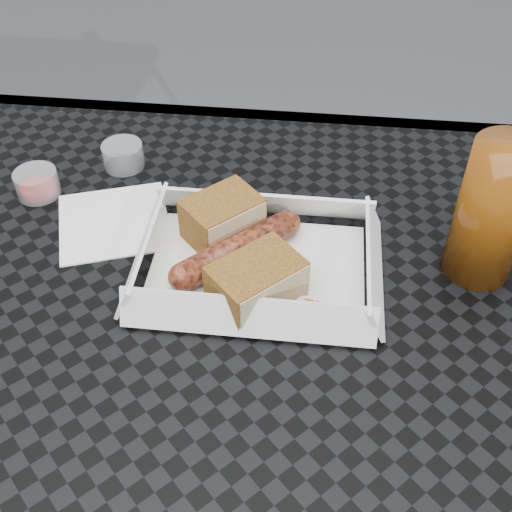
{
  "coord_description": "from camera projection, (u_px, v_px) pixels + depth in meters",
  "views": [
    {
      "loc": [
        0.13,
        -0.38,
        1.22
      ],
      "look_at": [
        0.07,
        0.08,
        0.78
      ],
      "focal_mm": 45.0,
      "sensor_mm": 36.0,
      "label": 1
    }
  ],
  "objects": [
    {
      "name": "patio_table",
      "position": [
        176.0,
        375.0,
        0.66
      ],
      "size": [
        0.8,
        0.8,
        0.74
      ],
      "color": "black",
      "rests_on": "ground"
    },
    {
      "name": "food_tray",
      "position": [
        257.0,
        269.0,
        0.66
      ],
      "size": [
        0.22,
        0.15,
        0.0
      ],
      "primitive_type": "cube",
      "color": "white",
      "rests_on": "patio_table"
    },
    {
      "name": "bratwurst",
      "position": [
        237.0,
        249.0,
        0.66
      ],
      "size": [
        0.13,
        0.12,
        0.03
      ],
      "rotation": [
        0.0,
        0.0,
        0.76
      ],
      "color": "brown",
      "rests_on": "food_tray"
    },
    {
      "name": "bread_near",
      "position": [
        223.0,
        218.0,
        0.68
      ],
      "size": [
        0.09,
        0.09,
        0.05
      ],
      "primitive_type": "cube",
      "rotation": [
        0.0,
        0.0,
        0.76
      ],
      "color": "brown",
      "rests_on": "food_tray"
    },
    {
      "name": "bread_far",
      "position": [
        256.0,
        281.0,
        0.62
      ],
      "size": [
        0.1,
        0.1,
        0.04
      ],
      "primitive_type": "cube",
      "rotation": [
        0.0,
        0.0,
        0.76
      ],
      "color": "brown",
      "rests_on": "food_tray"
    },
    {
      "name": "veg_garnish",
      "position": [
        307.0,
        310.0,
        0.62
      ],
      "size": [
        0.03,
        0.03,
        0.0
      ],
      "color": "#F5380A",
      "rests_on": "food_tray"
    },
    {
      "name": "napkin",
      "position": [
        114.0,
        222.0,
        0.72
      ],
      "size": [
        0.15,
        0.15,
        0.0
      ],
      "primitive_type": "cube",
      "rotation": [
        0.0,
        0.0,
        0.34
      ],
      "color": "white",
      "rests_on": "patio_table"
    },
    {
      "name": "condiment_cup_sauce",
      "position": [
        37.0,
        183.0,
        0.75
      ],
      "size": [
        0.05,
        0.05,
        0.03
      ],
      "primitive_type": "cylinder",
      "color": "maroon",
      "rests_on": "patio_table"
    },
    {
      "name": "condiment_cup_empty",
      "position": [
        123.0,
        155.0,
        0.79
      ],
      "size": [
        0.05,
        0.05,
        0.03
      ],
      "primitive_type": "cylinder",
      "color": "silver",
      "rests_on": "patio_table"
    },
    {
      "name": "drink_glass",
      "position": [
        493.0,
        212.0,
        0.62
      ],
      "size": [
        0.07,
        0.07,
        0.15
      ],
      "primitive_type": "cylinder",
      "color": "#623008",
      "rests_on": "patio_table"
    }
  ]
}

